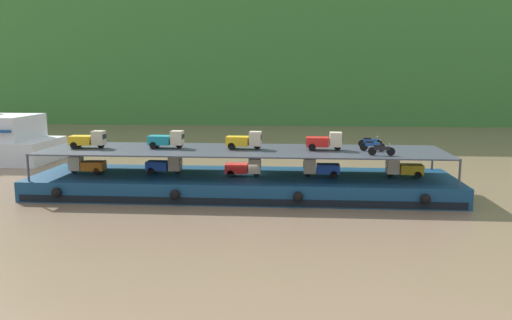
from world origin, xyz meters
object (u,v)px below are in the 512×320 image
at_px(cargo_barge, 242,185).
at_px(mini_truck_upper_stern, 88,139).
at_px(mini_truck_lower_bow, 404,168).
at_px(mini_truck_lower_mid, 244,167).
at_px(motorcycle_upper_port, 381,149).
at_px(mini_truck_upper_bow, 325,141).
at_px(motorcycle_upper_stbd, 370,142).
at_px(mini_truck_lower_fore, 321,168).
at_px(motorcycle_upper_centre, 372,145).
at_px(mini_truck_upper_mid, 167,139).
at_px(mini_truck_lower_stern, 87,165).
at_px(mini_truck_lower_aft, 165,165).
at_px(mini_truck_upper_fore, 245,140).

xyz_separation_m(cargo_barge, mini_truck_upper_stern, (-12.16, -0.10, 3.44)).
bearing_deg(cargo_barge, mini_truck_lower_bow, 0.68).
height_order(mini_truck_lower_mid, motorcycle_upper_port, motorcycle_upper_port).
xyz_separation_m(cargo_barge, mini_truck_upper_bow, (6.34, 0.30, 3.44)).
relative_size(mini_truck_lower_bow, motorcycle_upper_stbd, 1.45).
bearing_deg(mini_truck_lower_bow, mini_truck_lower_fore, -177.16).
bearing_deg(mini_truck_lower_bow, motorcycle_upper_centre, -177.24).
height_order(mini_truck_upper_mid, motorcycle_upper_port, mini_truck_upper_mid).
bearing_deg(motorcycle_upper_port, mini_truck_lower_stern, 175.16).
bearing_deg(mini_truck_lower_aft, mini_truck_upper_fore, 1.55).
distance_m(mini_truck_lower_fore, mini_truck_upper_fore, 6.23).
bearing_deg(mini_truck_upper_fore, mini_truck_lower_fore, -5.12).
bearing_deg(mini_truck_lower_fore, motorcycle_upper_stbd, 31.17).
xyz_separation_m(mini_truck_lower_stern, mini_truck_upper_bow, (18.67, 0.58, 2.00)).
xyz_separation_m(motorcycle_upper_port, motorcycle_upper_centre, (-0.32, 2.22, 0.00)).
relative_size(cargo_barge, mini_truck_upper_mid, 11.78).
bearing_deg(mini_truck_lower_bow, mini_truck_upper_fore, 178.99).
bearing_deg(mini_truck_lower_stern, mini_truck_upper_bow, 1.79).
distance_m(mini_truck_lower_fore, mini_truck_upper_mid, 12.23).
bearing_deg(motorcycle_upper_centre, cargo_barge, -179.84).
height_order(mini_truck_upper_stern, mini_truck_upper_mid, same).
bearing_deg(motorcycle_upper_stbd, cargo_barge, -167.38).
distance_m(mini_truck_lower_aft, mini_truck_upper_bow, 12.66).
bearing_deg(motorcycle_upper_centre, mini_truck_lower_mid, -177.05).
bearing_deg(mini_truck_upper_stern, motorcycle_upper_centre, 0.35).
relative_size(mini_truck_upper_stern, mini_truck_upper_fore, 1.00).
bearing_deg(mini_truck_upper_stern, mini_truck_upper_mid, 4.89).
height_order(mini_truck_upper_mid, mini_truck_upper_fore, same).
bearing_deg(mini_truck_upper_fore, mini_truck_lower_bow, -1.01).
bearing_deg(mini_truck_lower_bow, mini_truck_lower_mid, -177.09).
bearing_deg(motorcycle_upper_centre, mini_truck_lower_aft, 179.43).
relative_size(mini_truck_lower_aft, mini_truck_upper_fore, 1.00).
relative_size(mini_truck_upper_bow, motorcycle_upper_centre, 1.45).
bearing_deg(motorcycle_upper_stbd, mini_truck_lower_fore, -148.83).
relative_size(mini_truck_lower_bow, mini_truck_upper_bow, 1.00).
distance_m(mini_truck_upper_stern, mini_truck_upper_mid, 6.18).
bearing_deg(mini_truck_lower_fore, mini_truck_lower_stern, -179.64).
bearing_deg(mini_truck_lower_mid, motorcycle_upper_port, -9.71).
bearing_deg(motorcycle_upper_stbd, mini_truck_lower_bow, -42.30).
bearing_deg(mini_truck_upper_fore, mini_truck_lower_aft, -178.45).
distance_m(mini_truck_lower_mid, mini_truck_upper_fore, 2.17).
bearing_deg(motorcycle_upper_stbd, motorcycle_upper_port, -87.44).
xyz_separation_m(mini_truck_lower_aft, mini_truck_upper_stern, (-5.99, -0.29, 2.00)).
height_order(mini_truck_upper_stern, motorcycle_upper_centre, mini_truck_upper_stern).
xyz_separation_m(mini_truck_lower_fore, motorcycle_upper_centre, (3.87, 0.19, 1.74)).
bearing_deg(mini_truck_upper_stern, mini_truck_lower_aft, 2.81).
distance_m(mini_truck_upper_mid, motorcycle_upper_centre, 15.92).
xyz_separation_m(cargo_barge, mini_truck_lower_fore, (6.04, -0.17, 1.44)).
bearing_deg(mini_truck_lower_fore, mini_truck_lower_aft, 178.33).
xyz_separation_m(cargo_barge, mini_truck_lower_stern, (-12.34, -0.28, 1.44)).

